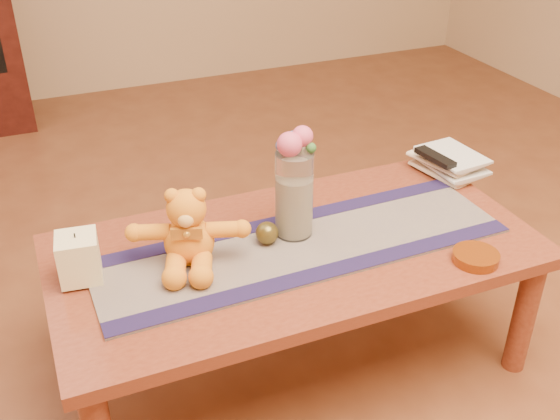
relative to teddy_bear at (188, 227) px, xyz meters
name	(u,v)px	position (x,y,z in m)	size (l,w,h in m)	color
floor	(294,360)	(0.30, -0.04, -0.56)	(5.50, 5.50, 0.00)	brown
coffee_table_top	(296,251)	(0.30, -0.04, -0.13)	(1.40, 0.70, 0.04)	maroon
table_leg_fr	(524,316)	(0.94, -0.33, -0.36)	(0.07, 0.07, 0.41)	maroon
table_leg_bl	(70,307)	(-0.34, 0.25, -0.36)	(0.07, 0.07, 0.41)	maroon
table_leg_br	(419,223)	(0.94, 0.25, -0.36)	(0.07, 0.07, 0.41)	maroon
persian_runner	(303,246)	(0.32, -0.05, -0.11)	(1.20, 0.35, 0.01)	#181740
runner_border_near	(326,272)	(0.32, -0.20, -0.11)	(1.20, 0.06, 0.00)	#1B143C
runner_border_far	(283,220)	(0.32, 0.09, -0.11)	(1.20, 0.06, 0.00)	#1B143C
teddy_bear	(188,227)	(0.00, 0.00, 0.00)	(0.31, 0.26, 0.21)	orange
pillar_candle	(79,258)	(-0.29, 0.03, -0.04)	(0.11, 0.11, 0.13)	#F6ECB5
candle_wick	(75,235)	(-0.29, 0.03, 0.03)	(0.00, 0.00, 0.01)	black
glass_vase	(294,194)	(0.32, 0.02, 0.02)	(0.11, 0.11, 0.26)	silver
potpourri_fill	(294,206)	(0.32, 0.02, -0.02)	(0.09, 0.09, 0.18)	beige
rose_left	(290,144)	(0.30, 0.01, 0.19)	(0.07, 0.07, 0.07)	#D84C73
rose_right	(302,136)	(0.35, 0.02, 0.20)	(0.06, 0.06, 0.06)	#D84C73
blue_flower_back	(293,139)	(0.33, 0.05, 0.18)	(0.04, 0.04, 0.04)	#4C62A5
blue_flower_side	(282,146)	(0.29, 0.04, 0.17)	(0.04, 0.04, 0.04)	#4C62A5
leaf_sprig	(311,148)	(0.36, 0.00, 0.17)	(0.03, 0.03, 0.03)	#33662D
bronze_ball	(267,233)	(0.23, 0.00, -0.07)	(0.07, 0.07, 0.07)	#52451B
book_bottom	(430,176)	(0.90, 0.16, -0.10)	(0.17, 0.22, 0.02)	beige
book_lower	(433,171)	(0.90, 0.16, -0.08)	(0.16, 0.22, 0.02)	beige
book_upper	(430,166)	(0.89, 0.16, -0.07)	(0.17, 0.22, 0.02)	beige
book_top	(434,161)	(0.90, 0.16, -0.05)	(0.16, 0.22, 0.02)	beige
tv_remote	(435,157)	(0.90, 0.15, -0.03)	(0.04, 0.16, 0.02)	black
amber_dish	(476,257)	(0.73, -0.30, -0.10)	(0.13, 0.13, 0.03)	#BF5914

